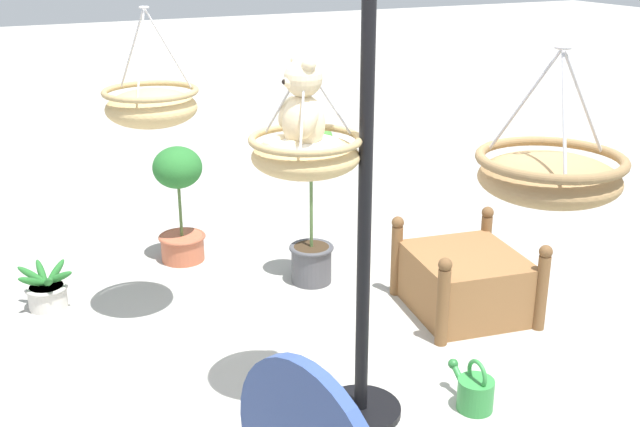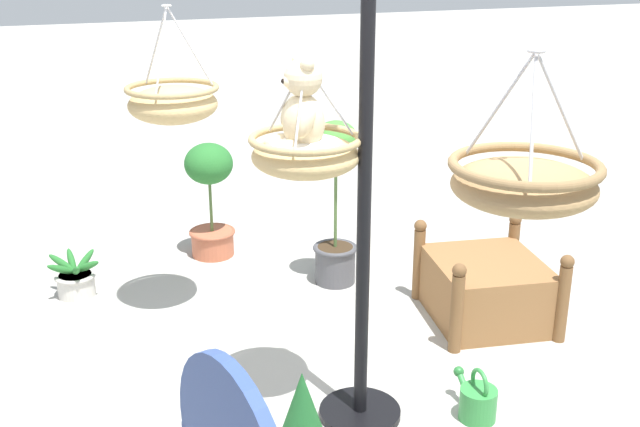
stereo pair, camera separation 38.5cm
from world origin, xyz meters
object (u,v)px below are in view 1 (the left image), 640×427
Objects in this scene: hanging_basket_with_teddy at (306,153)px; potted_plant_tall_leafy at (47,291)px; hanging_basket_left_high at (549,175)px; potted_plant_trailing_ivy at (311,208)px; teddy_bear at (301,112)px; hanging_basket_right_low at (151,105)px; wooden_planter_box at (465,280)px; potted_plant_bushy_green at (179,199)px; watering_can at (475,392)px; display_pole_central at (363,277)px.

potted_plant_tall_leafy is at bearing 30.74° from hanging_basket_with_teddy.
hanging_basket_left_high reaches higher than potted_plant_trailing_ivy.
teddy_bear is 0.66× the size of hanging_basket_right_low.
wooden_planter_box is (0.62, -1.47, -1.23)m from hanging_basket_with_teddy.
hanging_basket_with_teddy is at bearing -178.90° from potted_plant_bushy_green.
potted_plant_bushy_green is at bearing -69.19° from potted_plant_tall_leafy.
hanging_basket_left_high is at bearing 152.97° from watering_can.
hanging_basket_with_teddy is at bearing 59.04° from display_pole_central.
wooden_planter_box is at bearing -67.38° from teddy_bear.
hanging_basket_right_low is at bearing 99.37° from potted_plant_trailing_ivy.
potted_plant_tall_leafy is (0.58, 0.69, -1.35)m from hanging_basket_right_low.
potted_plant_trailing_ivy reaches higher than potted_plant_tall_leafy.
hanging_basket_right_low is 1.44m from potted_plant_bushy_green.
potted_plant_trailing_ivy reaches higher than wooden_planter_box.
potted_plant_trailing_ivy is at bearing -26.18° from teddy_bear.
teddy_bear reaches higher than potted_plant_tall_leafy.
teddy_bear is 2.67m from potted_plant_tall_leafy.
potted_plant_bushy_green is (1.68, 1.51, 0.28)m from wooden_planter_box.
potted_plant_bushy_green is at bearing 0.53° from teddy_bear.
potted_plant_tall_leafy is 0.34× the size of potted_plant_trailing_ivy.
wooden_planter_box is 1.18m from watering_can.
hanging_basket_with_teddy is 1.01× the size of hanging_basket_left_high.
potted_plant_tall_leafy is at bearing 33.96° from display_pole_central.
watering_can is (-0.22, -0.59, -0.71)m from display_pole_central.
hanging_basket_right_low is 0.77× the size of potted_plant_bushy_green.
potted_plant_bushy_green is at bearing 1.10° from hanging_basket_with_teddy.
teddy_bear is at bearing 61.20° from display_pole_central.
hanging_basket_left_high is at bearing -163.65° from hanging_basket_with_teddy.
hanging_basket_left_high is (-1.28, -0.40, -0.01)m from teddy_bear.
wooden_planter_box is 0.77× the size of potted_plant_trailing_ivy.
display_pole_central is 4.63× the size of hanging_basket_with_teddy.
hanging_basket_with_teddy is 1.38m from hanging_basket_right_low.
potted_plant_trailing_ivy is (0.19, -1.15, -0.89)m from hanging_basket_right_low.
hanging_basket_right_low is at bearing 18.40° from hanging_basket_with_teddy.
hanging_basket_with_teddy is 0.45× the size of potted_plant_trailing_ivy.
display_pole_central is 2.49m from potted_plant_bushy_green.
potted_plant_trailing_ivy is at bearing -25.47° from hanging_basket_with_teddy.
watering_can is (-1.68, -1.27, -1.38)m from hanging_basket_right_low.
hanging_basket_right_low is at bearing 25.18° from display_pole_central.
potted_plant_bushy_green reaches higher than potted_plant_tall_leafy.
teddy_bear is 1.82m from watering_can.
wooden_planter_box is at bearing -57.65° from display_pole_central.
wooden_planter_box is at bearing -67.06° from hanging_basket_with_teddy.
hanging_basket_left_high is at bearing 150.06° from wooden_planter_box.
potted_plant_trailing_ivy is at bearing -102.16° from potted_plant_tall_leafy.
hanging_basket_left_high is 0.58× the size of wooden_planter_box.
hanging_basket_right_low is (1.31, 0.43, 0.02)m from hanging_basket_with_teddy.
potted_plant_bushy_green is (0.41, -1.08, 0.39)m from potted_plant_tall_leafy.
display_pole_central reaches higher than hanging_basket_left_high.
potted_plant_tall_leafy is at bearing 40.89° from watering_can.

